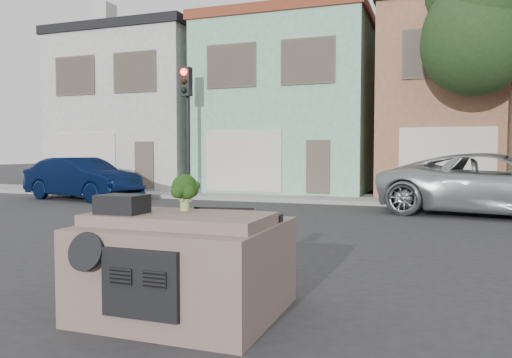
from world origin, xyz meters
The scene contains 12 objects.
ground_plane centered at (0.00, 0.00, 0.00)m, with size 120.00×120.00×0.00m, color #303033.
sidewalk centered at (0.00, 10.50, 0.07)m, with size 40.00×3.00×0.15m, color gray.
townhouse_white centered at (-11.00, 14.50, 3.77)m, with size 7.20×8.20×7.55m, color beige.
townhouse_mint centered at (-3.50, 14.50, 3.77)m, with size 7.20×8.20×7.55m, color #8FC9A6.
townhouse_tan centered at (4.00, 14.50, 3.77)m, with size 7.20×8.20×7.55m, color #9C6549.
navy_sedan centered at (-9.94, 7.61, 0.00)m, with size 1.68×4.83×1.59m, color black.
silver_pickup centered at (4.20, 7.49, 0.00)m, with size 2.92×6.34×1.76m, color #A1A5A8.
traffic_signal centered at (-6.50, 9.50, 2.55)m, with size 0.40×0.40×5.10m, color black.
car_dashboard centered at (0.00, -3.00, 0.56)m, with size 2.00×1.80×1.12m, color #7C6258.
instrument_hump centered at (-0.58, -3.35, 1.22)m, with size 0.48×0.38×0.20m, color black.
wiper_arm centered at (0.28, -2.62, 1.13)m, with size 0.70×0.03×0.02m, color black.
broccoli centered at (-0.06, -2.92, 1.33)m, with size 0.34×0.34×0.42m, color black.
Camera 1 is at (2.54, -7.85, 1.76)m, focal length 35.00 mm.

